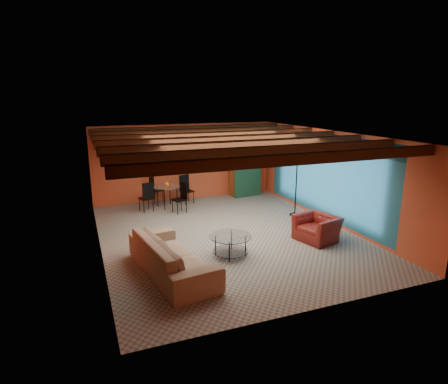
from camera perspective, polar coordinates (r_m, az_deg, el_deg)
name	(u,v)px	position (r m, az deg, el deg)	size (l,w,h in m)	color
room	(225,147)	(9.86, 0.19, 6.71)	(6.52, 8.01, 2.71)	gray
sofa	(172,256)	(8.15, -7.83, -9.48)	(2.71, 1.06, 0.79)	#8D715B
armchair	(317,228)	(10.16, 13.80, -5.29)	(1.02, 0.89, 0.66)	maroon
coffee_table	(230,246)	(8.97, 0.98, -8.06)	(0.99, 0.99, 0.50)	silver
dining_table	(167,193)	(12.84, -8.54, -0.11)	(1.92, 1.92, 1.00)	white
armoire	(245,171)	(14.20, 3.16, 3.24)	(1.07, 0.53, 1.88)	brown
floor_lamp	(296,183)	(11.93, 10.81, 1.30)	(0.42, 0.42, 2.06)	black
ceiling_fan	(227,148)	(9.76, 0.43, 6.63)	(1.50, 1.50, 0.44)	#472614
painting	(161,155)	(13.37, -9.52, 5.46)	(1.05, 0.03, 0.65)	black
potted_plant	(245,139)	(14.02, 3.23, 8.01)	(0.45, 0.39, 0.50)	#26661E
vase	(167,176)	(12.71, -8.64, 2.46)	(0.17, 0.17, 0.18)	orange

